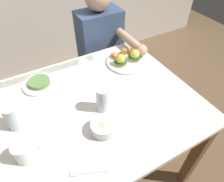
# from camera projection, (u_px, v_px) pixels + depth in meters

# --- Properties ---
(ground_plane) EXTENTS (6.00, 6.00, 0.00)m
(ground_plane) POSITION_uv_depth(u_px,v_px,m) (94.00, 168.00, 1.57)
(ground_plane) COLOR brown
(dining_table) EXTENTS (1.20, 0.90, 0.74)m
(dining_table) POSITION_uv_depth(u_px,v_px,m) (88.00, 119.00, 1.13)
(dining_table) COLOR white
(dining_table) RESTS_ON ground_plane
(eggs_benedict_plate) EXTENTS (0.27, 0.27, 0.09)m
(eggs_benedict_plate) POSITION_uv_depth(u_px,v_px,m) (127.00, 60.00, 1.32)
(eggs_benedict_plate) COLOR white
(eggs_benedict_plate) RESTS_ON dining_table
(fruit_bowl) EXTENTS (0.12, 0.12, 0.06)m
(fruit_bowl) POSITION_uv_depth(u_px,v_px,m) (103.00, 127.00, 0.93)
(fruit_bowl) COLOR white
(fruit_bowl) RESTS_ON dining_table
(coffee_mug) EXTENTS (0.11, 0.08, 0.09)m
(coffee_mug) POSITION_uv_depth(u_px,v_px,m) (24.00, 151.00, 0.81)
(coffee_mug) COLOR white
(coffee_mug) RESTS_ON dining_table
(fork) EXTENTS (0.15, 0.08, 0.00)m
(fork) POSITION_uv_depth(u_px,v_px,m) (87.00, 172.00, 0.80)
(fork) COLOR silver
(fork) RESTS_ON dining_table
(water_glass_near) EXTENTS (0.07, 0.07, 0.14)m
(water_glass_near) POSITION_uv_depth(u_px,v_px,m) (103.00, 100.00, 1.00)
(water_glass_near) COLOR silver
(water_glass_near) RESTS_ON dining_table
(water_glass_far) EXTENTS (0.07, 0.07, 0.13)m
(water_glass_far) POSITION_uv_depth(u_px,v_px,m) (14.00, 118.00, 0.93)
(water_glass_far) COLOR silver
(water_glass_far) RESTS_ON dining_table
(side_plate) EXTENTS (0.20, 0.20, 0.04)m
(side_plate) POSITION_uv_depth(u_px,v_px,m) (40.00, 83.00, 1.17)
(side_plate) COLOR white
(side_plate) RESTS_ON dining_table
(diner_person) EXTENTS (0.34, 0.54, 1.14)m
(diner_person) POSITION_uv_depth(u_px,v_px,m) (102.00, 48.00, 1.63)
(diner_person) COLOR #33333D
(diner_person) RESTS_ON ground_plane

